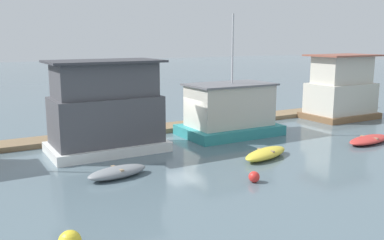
# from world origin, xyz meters

# --- Properties ---
(ground_plane) EXTENTS (200.00, 200.00, 0.00)m
(ground_plane) POSITION_xyz_m (0.00, 0.00, 0.00)
(ground_plane) COLOR slate
(dock_walkway) EXTENTS (42.40, 2.01, 0.30)m
(dock_walkway) POSITION_xyz_m (0.00, 3.08, 0.15)
(dock_walkway) COLOR #846B4C
(dock_walkway) RESTS_ON ground_plane
(houseboat_white) EXTENTS (6.32, 3.72, 5.06)m
(houseboat_white) POSITION_xyz_m (-5.10, -0.36, 2.35)
(houseboat_white) COLOR white
(houseboat_white) RESTS_ON ground_plane
(houseboat_teal) EXTENTS (6.24, 4.00, 7.74)m
(houseboat_teal) POSITION_xyz_m (3.22, -0.28, 1.55)
(houseboat_teal) COLOR teal
(houseboat_teal) RESTS_ON ground_plane
(houseboat_brown) EXTENTS (5.49, 3.67, 4.98)m
(houseboat_brown) POSITION_xyz_m (14.15, 0.26, 2.24)
(houseboat_brown) COLOR brown
(houseboat_brown) RESTS_ON ground_plane
(dinghy_grey) EXTENTS (3.04, 1.58, 0.51)m
(dinghy_grey) POSITION_xyz_m (-6.20, -5.04, 0.25)
(dinghy_grey) COLOR gray
(dinghy_grey) RESTS_ON ground_plane
(dinghy_yellow) EXTENTS (3.55, 2.18, 0.51)m
(dinghy_yellow) POSITION_xyz_m (1.68, -5.88, 0.25)
(dinghy_yellow) COLOR yellow
(dinghy_yellow) RESTS_ON ground_plane
(dinghy_red) EXTENTS (3.76, 1.82, 0.41)m
(dinghy_red) POSITION_xyz_m (9.24, -6.36, 0.21)
(dinghy_red) COLOR red
(dinghy_red) RESTS_ON ground_plane
(mooring_post_near_left) EXTENTS (0.22, 0.22, 1.94)m
(mooring_post_near_left) POSITION_xyz_m (3.36, 1.83, 0.97)
(mooring_post_near_left) COLOR #846B4C
(mooring_post_near_left) RESTS_ON ground_plane
(mooring_post_centre) EXTENTS (0.31, 0.31, 1.21)m
(mooring_post_centre) POSITION_xyz_m (16.22, 1.83, 0.61)
(mooring_post_centre) COLOR #846B4C
(mooring_post_centre) RESTS_ON ground_plane
(buoy_red) EXTENTS (0.50, 0.50, 0.50)m
(buoy_red) POSITION_xyz_m (-1.22, -8.63, 0.25)
(buoy_red) COLOR red
(buoy_red) RESTS_ON ground_plane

